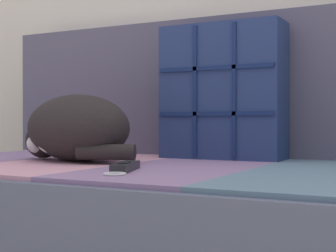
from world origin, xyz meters
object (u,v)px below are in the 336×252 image
(sleeping_cat, at_px, (74,130))
(game_remote_far, at_px, (125,167))
(throw_pillow_quilted, at_px, (223,92))
(couch, at_px, (256,244))

(sleeping_cat, bearing_deg, game_remote_far, -31.99)
(throw_pillow_quilted, bearing_deg, game_remote_far, -96.42)
(couch, xyz_separation_m, game_remote_far, (-0.23, -0.22, 0.20))
(throw_pillow_quilted, bearing_deg, couch, -52.70)
(couch, relative_size, throw_pillow_quilted, 5.35)
(sleeping_cat, xyz_separation_m, game_remote_far, (0.28, -0.18, -0.08))
(couch, height_order, sleeping_cat, sleeping_cat)
(couch, distance_m, game_remote_far, 0.38)
(throw_pillow_quilted, xyz_separation_m, sleeping_cat, (-0.33, -0.29, -0.11))
(game_remote_far, bearing_deg, couch, 43.81)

